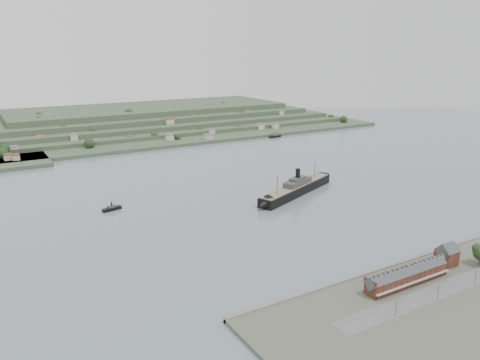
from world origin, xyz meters
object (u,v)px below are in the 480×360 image
terrace_row (407,275)px  tugboat (112,208)px  gabled_building (447,255)px  steamship (295,190)px

terrace_row → tugboat: size_ratio=3.54×
gabled_building → tugboat: size_ratio=0.90×
terrace_row → gabled_building: (37.50, 4.02, 1.34)m
gabled_building → steamship: 156.73m
terrace_row → tugboat: 225.08m
steamship → terrace_row: bearing=-106.2°
terrace_row → steamship: steamship is taller
gabled_building → tugboat: 240.91m
steamship → tugboat: bearing=164.5°
steamship → tugboat: 152.87m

